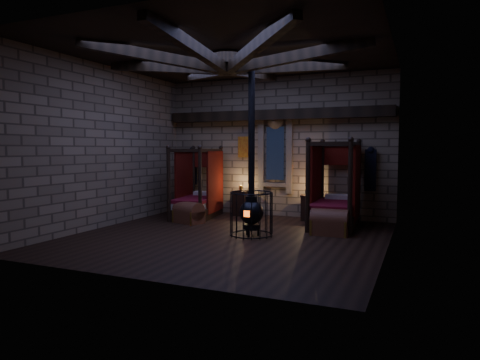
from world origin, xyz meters
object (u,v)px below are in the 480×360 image
at_px(trunk_left, 189,213).
at_px(stove, 251,210).
at_px(bed_left, 197,200).
at_px(trunk_right, 330,223).
at_px(bed_right, 335,206).

relative_size(trunk_left, stove, 0.23).
bearing_deg(bed_left, trunk_left, -83.22).
bearing_deg(trunk_right, bed_left, 163.31).
bearing_deg(bed_right, stove, -129.62).
relative_size(trunk_left, trunk_right, 1.07).
bearing_deg(stove, trunk_right, 28.07).
xyz_separation_m(bed_right, trunk_right, (0.11, -1.19, -0.27)).
distance_m(bed_left, stove, 3.17).
height_order(bed_right, trunk_right, bed_right).
bearing_deg(trunk_left, trunk_right, 17.37).
bearing_deg(trunk_right, stove, -154.63).
height_order(bed_left, bed_right, bed_right).
height_order(bed_right, stove, stove).
distance_m(bed_right, trunk_right, 1.22).
distance_m(trunk_right, stove, 1.90).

